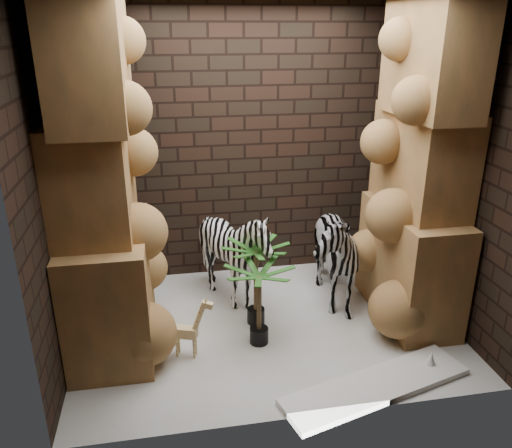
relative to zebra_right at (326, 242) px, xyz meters
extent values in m
plane|color=silver|center=(-0.69, -0.40, -0.65)|extent=(3.50, 3.50, 0.00)
plane|color=black|center=(-0.69, 0.85, 0.85)|extent=(3.50, 0.00, 3.50)
plane|color=black|center=(-0.69, -1.65, 0.85)|extent=(3.50, 0.00, 3.50)
plane|color=black|center=(-2.44, -0.40, 0.85)|extent=(0.00, 3.00, 3.00)
plane|color=black|center=(1.06, -0.40, 0.85)|extent=(0.00, 3.00, 3.00)
imported|color=white|center=(0.00, 0.00, 0.00)|extent=(0.62, 1.12, 1.31)
imported|color=white|center=(-0.92, 0.09, -0.15)|extent=(1.19, 1.32, 1.00)
cube|color=white|center=(-0.01, -1.45, -0.63)|extent=(1.66, 0.82, 0.05)
camera|label=1|loc=(-1.54, -4.53, 2.06)|focal=35.69mm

